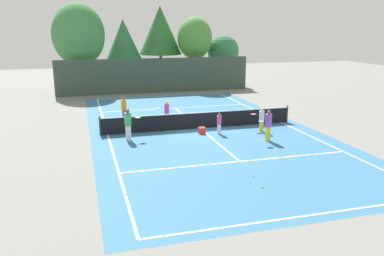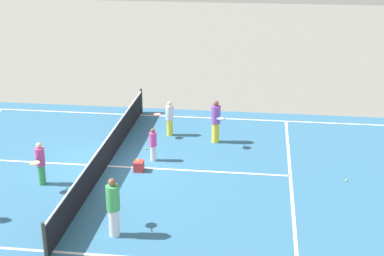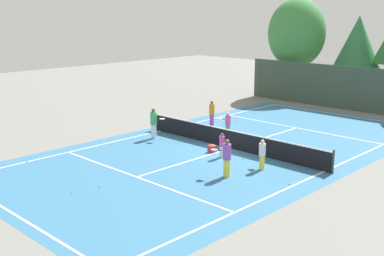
{
  "view_description": "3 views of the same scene",
  "coord_description": "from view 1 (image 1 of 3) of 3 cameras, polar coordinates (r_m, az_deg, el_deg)",
  "views": [
    {
      "loc": [
        -6.82,
        -22.37,
        6.0
      ],
      "look_at": [
        -1.28,
        -2.83,
        0.81
      ],
      "focal_mm": 37.14,
      "sensor_mm": 36.0,
      "label": 1
    },
    {
      "loc": [
        -17.9,
        -5.3,
        8.36
      ],
      "look_at": [
        0.69,
        -2.94,
        1.32
      ],
      "focal_mm": 53.55,
      "sensor_mm": 36.0,
      "label": 2
    },
    {
      "loc": [
        15.68,
        -19.09,
        7.04
      ],
      "look_at": [
        -1.06,
        -1.83,
        1.25
      ],
      "focal_mm": 45.26,
      "sensor_mm": 36.0,
      "label": 3
    }
  ],
  "objects": [
    {
      "name": "tree_0",
      "position": [
        42.13,
        4.51,
        10.94
      ],
      "size": [
        3.25,
        3.25,
        5.17
      ],
      "color": "brown",
      "rests_on": "ground_plane"
    },
    {
      "name": "tree_2",
      "position": [
        38.9,
        -16.01,
        12.76
      ],
      "size": [
        4.78,
        4.76,
        8.16
      ],
      "color": "brown",
      "rests_on": "ground_plane"
    },
    {
      "name": "tennis_ball_5",
      "position": [
        16.73,
        8.83,
        -6.73
      ],
      "size": [
        0.07,
        0.07,
        0.07
      ],
      "primitive_type": "sphere",
      "color": "#CCE533",
      "rests_on": "ground_plane"
    },
    {
      "name": "tennis_ball_1",
      "position": [
        34.91,
        2.57,
        4.49
      ],
      "size": [
        0.07,
        0.07,
        0.07
      ],
      "primitive_type": "sphere",
      "color": "#CCE533",
      "rests_on": "ground_plane"
    },
    {
      "name": "tennis_ball_0",
      "position": [
        14.99,
        -9.42,
        -9.32
      ],
      "size": [
        0.07,
        0.07,
        0.07
      ],
      "primitive_type": "sphere",
      "color": "#CCE533",
      "rests_on": "ground_plane"
    },
    {
      "name": "tennis_ball_2",
      "position": [
        15.63,
        10.04,
        -8.32
      ],
      "size": [
        0.07,
        0.07,
        0.07
      ],
      "primitive_type": "sphere",
      "color": "#CCE533",
      "rests_on": "ground_plane"
    },
    {
      "name": "perimeter_fence",
      "position": [
        37.27,
        -5.21,
        7.51
      ],
      "size": [
        18.0,
        0.12,
        3.2
      ],
      "color": "#384C3D",
      "rests_on": "ground_plane"
    },
    {
      "name": "court_surface",
      "position": [
        24.15,
        1.1,
        -0.04
      ],
      "size": [
        13.0,
        25.0,
        0.01
      ],
      "color": "teal",
      "rests_on": "ground_plane"
    },
    {
      "name": "player_3",
      "position": [
        21.68,
        -9.15,
        0.55
      ],
      "size": [
        0.95,
        0.54,
        1.74
      ],
      "color": "silver",
      "rests_on": "ground_plane"
    },
    {
      "name": "player_2",
      "position": [
        23.6,
        9.93,
        1.24
      ],
      "size": [
        0.72,
        0.82,
        1.42
      ],
      "color": "yellow",
      "rests_on": "ground_plane"
    },
    {
      "name": "tree_3",
      "position": [
        41.81,
        -4.59,
        13.8
      ],
      "size": [
        4.36,
        4.36,
        8.07
      ],
      "color": "brown",
      "rests_on": "ground_plane"
    },
    {
      "name": "tree_1",
      "position": [
        41.47,
        -9.82,
        12.22
      ],
      "size": [
        3.85,
        3.85,
        6.76
      ],
      "color": "brown",
      "rests_on": "ground_plane"
    },
    {
      "name": "player_1",
      "position": [
        22.8,
        3.92,
        0.69
      ],
      "size": [
        0.26,
        0.26,
        1.23
      ],
      "color": "silver",
      "rests_on": "ground_plane"
    },
    {
      "name": "player_5",
      "position": [
        25.2,
        -3.67,
        2.31
      ],
      "size": [
        0.89,
        0.38,
        1.47
      ],
      "color": "#3FA559",
      "rests_on": "ground_plane"
    },
    {
      "name": "player_0",
      "position": [
        26.21,
        -9.76,
        2.75
      ],
      "size": [
        0.35,
        0.35,
        1.62
      ],
      "color": "#D14799",
      "rests_on": "ground_plane"
    },
    {
      "name": "ball_crate",
      "position": [
        22.93,
        1.42,
        -0.36
      ],
      "size": [
        0.38,
        0.32,
        0.43
      ],
      "color": "red",
      "rests_on": "ground_plane"
    },
    {
      "name": "tennis_net",
      "position": [
        24.02,
        1.1,
        1.13
      ],
      "size": [
        11.9,
        0.1,
        1.1
      ],
      "color": "#333833",
      "rests_on": "ground_plane"
    },
    {
      "name": "player_4",
      "position": [
        21.68,
        10.88,
        0.41
      ],
      "size": [
        0.93,
        0.62,
        1.7
      ],
      "color": "yellow",
      "rests_on": "ground_plane"
    },
    {
      "name": "ground_plane",
      "position": [
        24.15,
        1.1,
        -0.04
      ],
      "size": [
        80.0,
        80.0,
        0.0
      ],
      "primitive_type": "plane",
      "color": "slate"
    },
    {
      "name": "tennis_ball_3",
      "position": [
        23.7,
        5.74,
        -0.31
      ],
      "size": [
        0.07,
        0.07,
        0.07
      ],
      "primitive_type": "sphere",
      "color": "#CCE533",
      "rests_on": "ground_plane"
    },
    {
      "name": "tennis_ball_4",
      "position": [
        28.62,
        -9.88,
        2.1
      ],
      "size": [
        0.07,
        0.07,
        0.07
      ],
      "primitive_type": "sphere",
      "color": "#CCE533",
      "rests_on": "ground_plane"
    },
    {
      "name": "tennis_ball_6",
      "position": [
        24.02,
        15.14,
        -0.55
      ],
      "size": [
        0.07,
        0.07,
        0.07
      ],
      "primitive_type": "sphere",
      "color": "#CCE533",
      "rests_on": "ground_plane"
    },
    {
      "name": "tree_4",
      "position": [
        40.48,
        0.38,
        12.78
      ],
      "size": [
        3.44,
        3.54,
        6.98
      ],
      "color": "brown",
      "rests_on": "ground_plane"
    }
  ]
}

